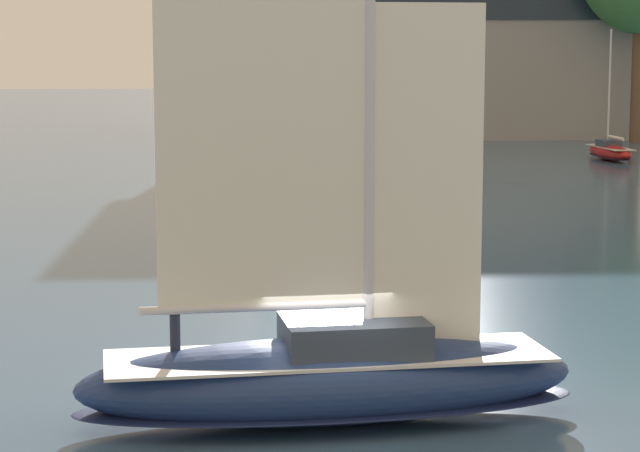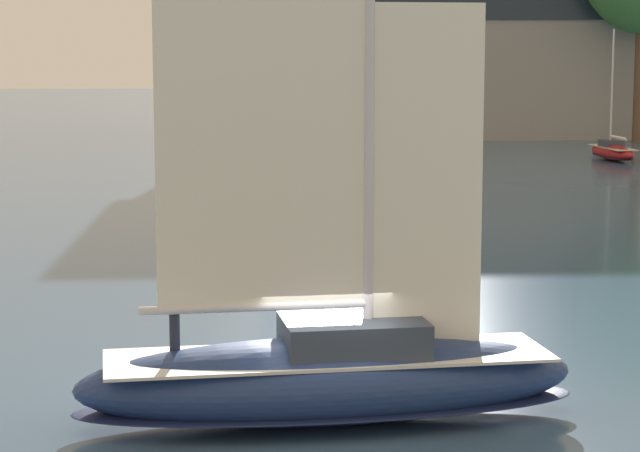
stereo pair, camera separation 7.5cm
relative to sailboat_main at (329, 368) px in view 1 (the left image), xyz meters
The scene contains 5 objects.
ground_plane 1.07m from the sailboat_main, 169.92° to the right, with size 400.00×400.00×0.00m, color #385675.
waterfront_building 83.22m from the sailboat_main, 80.08° to the left, with size 30.96×18.94×20.50m.
sailboat_main is the anchor object (origin of this frame).
sailboat_moored_near_marina 52.15m from the sailboat_main, 89.81° to the left, with size 8.29×5.31×11.09m.
sailboat_moored_far_slip 59.66m from the sailboat_main, 68.74° to the left, with size 2.21×6.19×8.36m.
Camera 1 is at (-1.47, -23.27, 7.16)m, focal length 70.00 mm.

